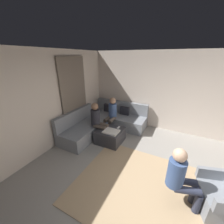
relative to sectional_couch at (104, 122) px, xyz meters
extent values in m
cube|color=gray|center=(2.08, -1.88, -0.33)|extent=(6.00, 6.00, 0.10)
cube|color=beige|center=(2.08, 1.06, 1.07)|extent=(6.00, 0.12, 2.70)
cube|color=beige|center=(-0.86, -1.88, 1.07)|extent=(0.12, 6.00, 2.70)
cube|color=#726659|center=(-0.76, -0.58, 0.97)|extent=(0.06, 1.10, 2.50)
cube|color=tan|center=(1.88, -1.78, -0.27)|extent=(2.60, 2.20, 0.01)
cube|color=gray|center=(0.30, 0.53, -0.07)|extent=(2.10, 0.85, 0.42)
cube|color=gray|center=(0.30, 0.88, 0.36)|extent=(2.10, 0.14, 0.45)
cube|color=gray|center=(-0.32, -0.75, -0.07)|extent=(0.85, 1.70, 0.42)
cube|color=gray|center=(-0.68, -0.75, 0.36)|extent=(0.14, 1.70, 0.45)
cube|color=#26262D|center=(-0.20, 0.70, 0.26)|extent=(0.36, 0.12, 0.36)
cube|color=#26262D|center=(0.50, 0.70, 0.26)|extent=(0.36, 0.12, 0.36)
cube|color=#333338|center=(0.57, -0.60, -0.07)|extent=(0.76, 0.76, 0.42)
cube|color=white|center=(0.67, -0.72, 0.16)|extent=(0.44, 0.36, 0.04)
cylinder|color=#334C72|center=(0.35, -0.42, 0.19)|extent=(0.08, 0.08, 0.10)
cube|color=white|center=(0.75, -0.38, 0.15)|extent=(0.05, 0.15, 0.02)
cube|color=gray|center=(3.18, -1.65, -0.08)|extent=(0.70, 0.70, 0.40)
cube|color=gray|center=(3.09, -1.34, 0.23)|extent=(0.56, 0.24, 0.22)
cylinder|color=brown|center=(0.36, -0.25, -0.07)|extent=(0.12, 0.12, 0.42)
cylinder|color=brown|center=(0.18, -0.25, -0.07)|extent=(0.12, 0.12, 0.42)
cylinder|color=brown|center=(0.36, -0.05, 0.20)|extent=(0.12, 0.40, 0.12)
cylinder|color=brown|center=(0.18, -0.05, 0.20)|extent=(0.12, 0.40, 0.12)
cylinder|color=#3F598C|center=(0.27, 0.15, 0.45)|extent=(0.28, 0.28, 0.50)
sphere|color=tan|center=(0.27, 0.15, 0.81)|extent=(0.22, 0.22, 0.22)
cylinder|color=brown|center=(0.45, -0.52, -0.07)|extent=(0.12, 0.12, 0.42)
cylinder|color=brown|center=(0.45, -0.70, -0.07)|extent=(0.12, 0.12, 0.42)
cylinder|color=brown|center=(0.25, -0.52, 0.20)|extent=(0.40, 0.12, 0.12)
cylinder|color=brown|center=(0.25, -0.70, 0.20)|extent=(0.40, 0.12, 0.12)
cylinder|color=#26262D|center=(0.05, -0.61, 0.45)|extent=(0.28, 0.28, 0.50)
sphere|color=#8C664C|center=(0.05, -0.61, 0.81)|extent=(0.22, 0.22, 0.22)
cylinder|color=#2D3347|center=(2.82, -1.66, -0.08)|extent=(0.12, 0.12, 0.40)
cylinder|color=#2D3347|center=(2.87, -1.83, -0.08)|extent=(0.12, 0.12, 0.40)
cylinder|color=#2D3347|center=(2.63, -1.72, 0.18)|extent=(0.42, 0.23, 0.12)
cylinder|color=#2D3347|center=(2.68, -1.89, 0.18)|extent=(0.42, 0.23, 0.12)
cylinder|color=#3F598C|center=(2.46, -1.86, 0.43)|extent=(0.28, 0.28, 0.50)
sphere|color=#D8AD8C|center=(2.46, -1.86, 0.79)|extent=(0.22, 0.22, 0.22)
camera|label=1|loc=(2.32, -3.90, 2.22)|focal=22.25mm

